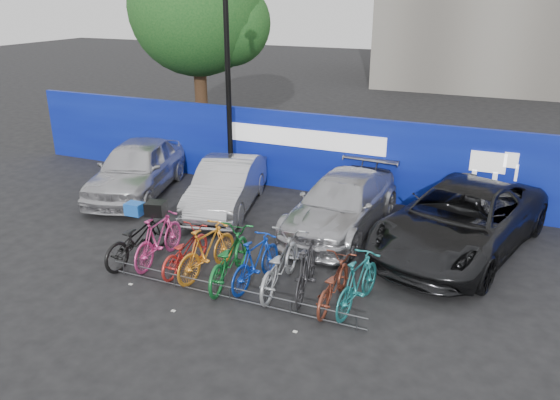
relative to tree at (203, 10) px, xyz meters
The scene contains 21 objects.
ground 13.14m from the tree, 56.03° to the right, with size 100.00×100.00×0.00m, color black.
hoarding 8.80m from the tree, 30.89° to the right, with size 22.00×0.18×2.40m.
tree is the anchor object (origin of this frame).
lamppost 6.14m from the tree, 52.49° to the right, with size 0.25×0.50×6.11m.
bike_rack 13.55m from the tree, 57.55° to the right, with size 5.60×0.03×0.30m.
car_0 7.73m from the tree, 78.54° to the right, with size 1.89×4.71×1.60m, color #BCBCC1.
car_1 8.87m from the tree, 55.59° to the right, with size 1.45×4.17×1.37m, color #A7A8AD.
car_2 10.95m from the tree, 39.67° to the right, with size 1.92×4.73×1.37m, color #AAABB0.
car_3 13.20m from the tree, 31.56° to the right, with size 2.59×5.62×1.56m, color black.
bike_0 11.64m from the tree, 67.88° to the right, with size 0.74×2.11×1.11m, color black.
bike_1 11.72m from the tree, 65.25° to the right, with size 0.54×1.90×1.14m, color #D73A84.
bike_2 12.13m from the tree, 62.01° to the right, with size 0.61×1.75×0.92m, color red.
bike_3 12.36m from the tree, 59.54° to the right, with size 0.54×1.91×1.15m, color orange.
bike_4 12.70m from the tree, 57.38° to the right, with size 0.73×2.08×1.09m, color #146729.
bike_5 12.93m from the tree, 54.78° to the right, with size 0.51×1.79×1.08m, color #0D32A7.
bike_6 13.16m from the tree, 52.72° to the right, with size 0.73×2.10×1.10m, color #939699.
bike_7 13.50m from the tree, 50.64° to the right, with size 0.52×1.85×1.11m, color #29292C.
bike_8 14.03m from the tree, 49.01° to the right, with size 0.62×1.76×0.93m, color maroon.
bike_9 14.24m from the tree, 47.31° to the right, with size 0.52×1.84×1.10m, color #1E7476.
cargo_crate 11.39m from the tree, 67.88° to the right, with size 0.38×0.29×0.27m, color #1852B4.
cargo_topcase 11.47m from the tree, 65.25° to the right, with size 0.41×0.37×0.30m, color black.
Camera 1 is at (4.68, -8.83, 5.73)m, focal length 35.00 mm.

